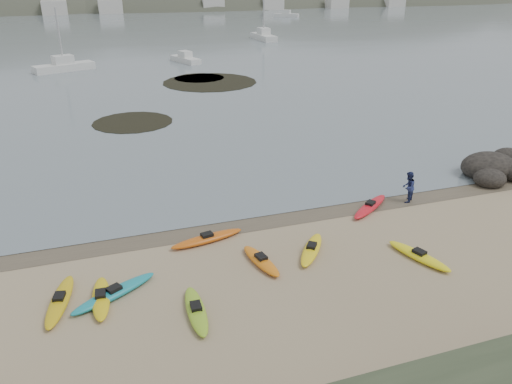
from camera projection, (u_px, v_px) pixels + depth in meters
name	position (u px, v px, depth m)	size (l,w,h in m)	color
ground	(256.00, 218.00, 26.44)	(600.00, 600.00, 0.00)	tan
wet_sand	(258.00, 220.00, 26.18)	(60.00, 60.00, 0.00)	brown
kayaks	(236.00, 263.00, 22.00)	(18.38, 8.92, 0.34)	#FFEF15
person_east	(408.00, 187.00, 27.94)	(0.87, 0.68, 1.79)	navy
rock_cluster	(498.00, 172.00, 31.86)	(5.31, 3.91, 1.81)	black
kelp_mats	(194.00, 89.00, 55.33)	(19.28, 23.65, 0.04)	black
moored_boats	(113.00, 39.00, 91.54)	(95.59, 74.25, 1.34)	silver
far_hills	(198.00, 42.00, 212.36)	(550.00, 135.00, 80.00)	#384235
far_town	(124.00, 6.00, 152.92)	(199.00, 5.00, 4.00)	beige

